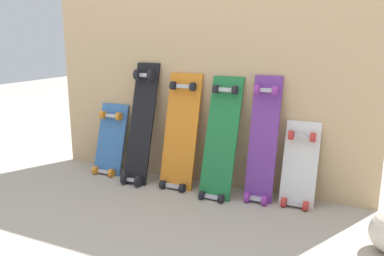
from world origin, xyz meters
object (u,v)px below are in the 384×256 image
(skateboard_black, at_px, (141,128))
(skateboard_white, at_px, (299,170))
(skateboard_green, at_px, (220,143))
(skateboard_orange, at_px, (180,136))
(skateboard_blue, at_px, (110,144))
(skateboard_purple, at_px, (262,145))

(skateboard_black, relative_size, skateboard_white, 1.54)
(skateboard_green, bearing_deg, skateboard_black, 179.65)
(skateboard_orange, xyz_separation_m, skateboard_green, (0.30, -0.03, -0.01))
(skateboard_black, bearing_deg, skateboard_green, -0.35)
(skateboard_blue, height_order, skateboard_purple, skateboard_purple)
(skateboard_blue, bearing_deg, skateboard_black, -7.54)
(skateboard_orange, distance_m, skateboard_green, 0.30)
(skateboard_green, bearing_deg, skateboard_purple, 9.15)
(skateboard_orange, height_order, skateboard_green, skateboard_orange)
(skateboard_orange, relative_size, skateboard_green, 1.01)
(skateboard_white, bearing_deg, skateboard_green, -173.72)
(skateboard_orange, relative_size, skateboard_purple, 0.99)
(skateboard_purple, bearing_deg, skateboard_green, -170.85)
(skateboard_blue, relative_size, skateboard_black, 0.65)
(skateboard_black, bearing_deg, skateboard_orange, 4.76)
(skateboard_green, distance_m, skateboard_white, 0.50)
(skateboard_black, height_order, skateboard_orange, skateboard_black)
(skateboard_orange, distance_m, skateboard_purple, 0.55)
(skateboard_white, bearing_deg, skateboard_blue, -179.56)
(skateboard_green, height_order, skateboard_white, skateboard_green)
(skateboard_black, xyz_separation_m, skateboard_orange, (0.29, 0.02, -0.03))
(skateboard_blue, relative_size, skateboard_orange, 0.70)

